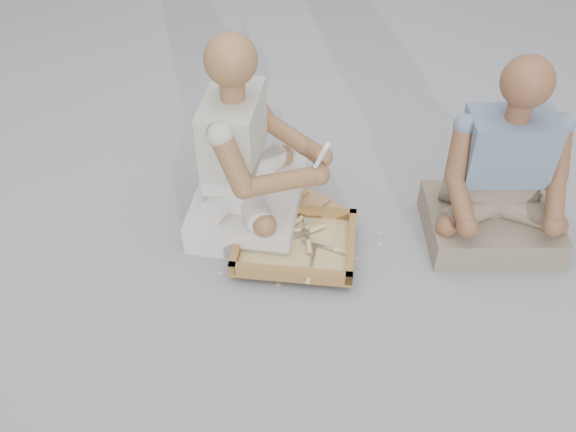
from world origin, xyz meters
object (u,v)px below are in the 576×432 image
at_px(tool_tray, 295,244).
at_px(companion, 500,184).
at_px(craftsman, 246,163).
at_px(carved_panel, 276,206).

distance_m(tool_tray, companion, 0.89).
xyz_separation_m(craftsman, companion, (1.02, 0.35, -0.02)).
distance_m(carved_panel, craftsman, 0.32).
xyz_separation_m(tool_tray, companion, (0.72, 0.47, 0.23)).
bearing_deg(carved_panel, companion, 15.25).
xyz_separation_m(carved_panel, craftsman, (-0.09, -0.09, 0.29)).
xyz_separation_m(carved_panel, companion, (0.92, 0.25, 0.27)).
height_order(tool_tray, craftsman, craftsman).
bearing_deg(craftsman, carved_panel, 118.48).
distance_m(carved_panel, tool_tray, 0.30).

